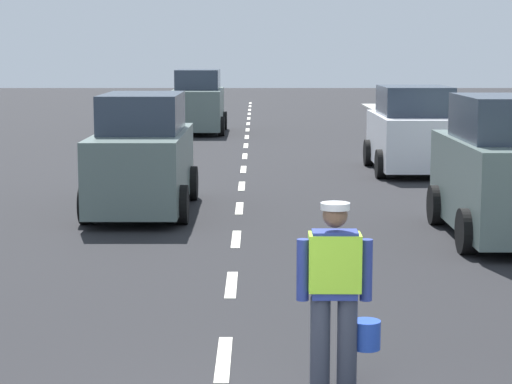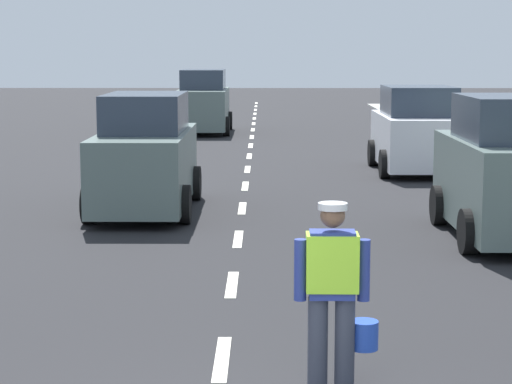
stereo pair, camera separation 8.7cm
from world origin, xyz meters
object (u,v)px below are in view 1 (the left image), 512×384
Objects in this scene: road_worker at (338,285)px; car_parked_far at (414,132)px; car_oncoming_third at (199,103)px; car_oncoming_lead at (144,157)px; car_parked_curbside at (506,173)px.

car_parked_far reaches higher than road_worker.
road_worker is at bearing -83.98° from car_oncoming_third.
car_oncoming_lead reaches higher than road_worker.
road_worker is 0.42× the size of car_parked_far.
car_oncoming_third reaches higher than car_parked_far.
car_parked_curbside reaches higher than car_oncoming_third.
car_oncoming_third reaches higher than car_oncoming_lead.
car_oncoming_third is (0.02, 17.08, 0.04)m from car_oncoming_lead.
car_oncoming_third is at bearing 89.94° from car_oncoming_lead.
car_parked_far is 1.01× the size of car_parked_curbside.
car_oncoming_lead reaches higher than car_parked_far.
road_worker is 0.42× the size of car_parked_curbside.
car_parked_far is 12.74m from car_oncoming_third.
car_parked_curbside is at bearing 64.76° from road_worker.
car_parked_far is at bearing 90.67° from car_parked_curbside.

